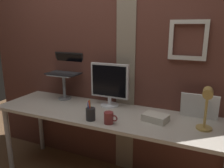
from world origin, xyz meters
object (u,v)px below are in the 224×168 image
whiteboard_panel (199,106)px  coffee_mug (109,118)px  desk_lamp (207,105)px  pen_cup (91,114)px  laptop (67,67)px  monitor (110,83)px

whiteboard_panel → coffee_mug: size_ratio=2.65×
desk_lamp → coffee_mug: desk_lamp is taller
whiteboard_panel → pen_cup: bearing=-153.8°
coffee_mug → laptop: bearing=147.6°
laptop → pen_cup: size_ratio=2.03×
whiteboard_panel → monitor: bearing=-178.5°
whiteboard_panel → desk_lamp: size_ratio=0.87×
desk_lamp → coffee_mug: size_ratio=3.03×
laptop → desk_lamp: (1.43, -0.30, -0.12)m
pen_cup → desk_lamp: bearing=9.6°
whiteboard_panel → coffee_mug: bearing=-148.3°
monitor → coffee_mug: size_ratio=3.67×
laptop → whiteboard_panel: 1.39m
whiteboard_panel → coffee_mug: 0.78m
coffee_mug → monitor: bearing=113.9°
monitor → laptop: laptop is taller
coffee_mug → pen_cup: bearing=180.0°
whiteboard_panel → laptop: bearing=178.1°
whiteboard_panel → desk_lamp: (0.05, -0.26, 0.11)m
coffee_mug → whiteboard_panel: bearing=31.7°
whiteboard_panel → pen_cup: (-0.83, -0.41, -0.06)m
laptop → pen_cup: laptop is taller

